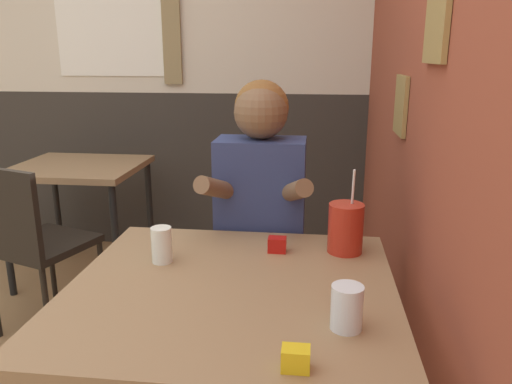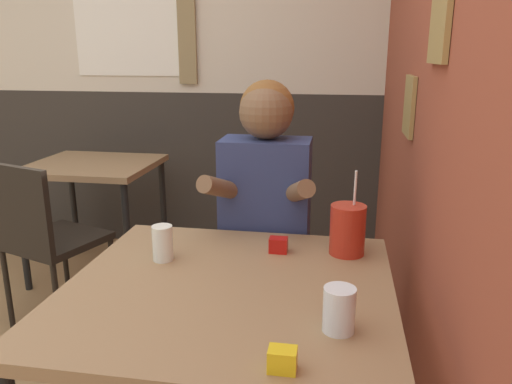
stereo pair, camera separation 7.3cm
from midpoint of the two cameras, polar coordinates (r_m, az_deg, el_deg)
brick_wall_right at (r=2.18m, az=16.18°, el=14.74°), size 0.08×4.35×2.70m
back_wall at (r=3.50m, az=-9.65°, el=15.30°), size 5.53×0.09×2.70m
main_table at (r=1.48m, az=-4.27°, el=-12.87°), size 0.93×0.89×0.72m
background_table at (r=3.18m, az=-20.18°, el=1.37°), size 0.73×0.66×0.72m
chair_near_window at (r=2.62m, az=-25.10°, el=-4.73°), size 0.51×0.51×0.88m
person_seated at (r=1.98m, az=-0.54°, el=-4.91°), size 0.42×0.40×1.27m
cocktail_pitcher at (r=1.67m, az=8.97°, el=-4.10°), size 0.12×0.12×0.28m
glass_near_pitcher at (r=1.23m, az=8.63°, el=-12.93°), size 0.08×0.08×0.11m
glass_center at (r=1.61m, az=-12.01°, el=-5.93°), size 0.07×0.07×0.11m
condiment_ketchup at (r=1.67m, az=1.17°, el=-6.04°), size 0.06×0.04×0.05m
condiment_mustard at (r=1.10m, az=2.56°, el=-18.53°), size 0.06×0.04×0.05m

